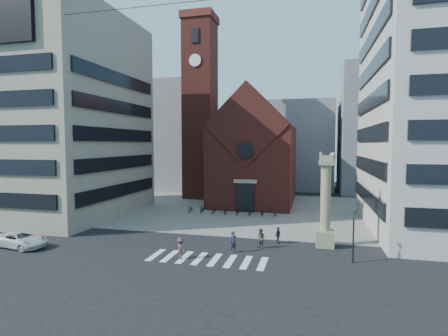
{
  "coord_description": "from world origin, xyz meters",
  "views": [
    {
      "loc": [
        8.67,
        -29.72,
        9.42
      ],
      "look_at": [
        -0.77,
        8.0,
        6.7
      ],
      "focal_mm": 28.0,
      "sensor_mm": 36.0,
      "label": 1
    }
  ],
  "objects": [
    {
      "name": "church",
      "position": [
        0.0,
        25.04,
        7.98
      ],
      "size": [
        12.0,
        16.65,
        18.0
      ],
      "color": "maroon",
      "rests_on": "ground"
    },
    {
      "name": "pedestrian_0",
      "position": [
        2.22,
        -0.72,
        0.93
      ],
      "size": [
        0.8,
        0.7,
        1.85
      ],
      "primitive_type": "imported",
      "rotation": [
        0.0,
        0.0,
        0.46
      ],
      "color": "#302C3D",
      "rests_on": "ground"
    },
    {
      "name": "piazza",
      "position": [
        0.0,
        19.0,
        0.03
      ],
      "size": [
        46.0,
        30.0,
        0.05
      ],
      "primitive_type": "cube",
      "color": "gray",
      "rests_on": "ground"
    },
    {
      "name": "zebra_crossing",
      "position": [
        0.55,
        -3.0,
        0.01
      ],
      "size": [
        10.2,
        3.2,
        0.01
      ],
      "primitive_type": null,
      "color": "white",
      "rests_on": "ground"
    },
    {
      "name": "scooter_7",
      "position": [
        4.3,
        14.72,
        0.59
      ],
      "size": [
        0.57,
        1.8,
        1.07
      ],
      "primitive_type": "imported",
      "rotation": [
        0.0,
        0.0,
        0.04
      ],
      "color": "black",
      "rests_on": "piazza"
    },
    {
      "name": "pedestrian_3",
      "position": [
        -1.59,
        -3.37,
        0.87
      ],
      "size": [
        1.29,
        1.18,
        1.74
      ],
      "primitive_type": "imported",
      "rotation": [
        0.0,
        0.0,
        2.52
      ],
      "color": "#503535",
      "rests_on": "ground"
    },
    {
      "name": "bg_block_left",
      "position": [
        -20.0,
        40.0,
        11.0
      ],
      "size": [
        16.0,
        14.0,
        22.0
      ],
      "primitive_type": "cube",
      "color": "gray",
      "rests_on": "ground"
    },
    {
      "name": "scooter_0",
      "position": [
        -7.17,
        14.72,
        0.53
      ],
      "size": [
        0.71,
        1.86,
        0.96
      ],
      "primitive_type": "imported",
      "rotation": [
        0.0,
        0.0,
        0.04
      ],
      "color": "black",
      "rests_on": "piazza"
    },
    {
      "name": "building_left",
      "position": [
        -24.0,
        10.0,
        13.0
      ],
      "size": [
        18.0,
        20.0,
        26.0
      ],
      "primitive_type": "cube",
      "color": "gray",
      "rests_on": "ground"
    },
    {
      "name": "scooter_4",
      "position": [
        -0.62,
        14.72,
        0.53
      ],
      "size": [
        0.71,
        1.86,
        0.96
      ],
      "primitive_type": "imported",
      "rotation": [
        0.0,
        0.0,
        0.04
      ],
      "color": "black",
      "rests_on": "piazza"
    },
    {
      "name": "scooter_3",
      "position": [
        -2.25,
        14.72,
        0.59
      ],
      "size": [
        0.57,
        1.8,
        1.07
      ],
      "primitive_type": "imported",
      "rotation": [
        0.0,
        0.0,
        0.04
      ],
      "color": "black",
      "rests_on": "piazza"
    },
    {
      "name": "campanile",
      "position": [
        -10.0,
        28.0,
        15.74
      ],
      "size": [
        5.5,
        5.5,
        31.2
      ],
      "color": "maroon",
      "rests_on": "ground"
    },
    {
      "name": "bg_block_right",
      "position": [
        22.0,
        42.0,
        12.0
      ],
      "size": [
        16.0,
        14.0,
        24.0
      ],
      "primitive_type": "cube",
      "color": "gray",
      "rests_on": "ground"
    },
    {
      "name": "scooter_5",
      "position": [
        1.02,
        14.72,
        0.59
      ],
      "size": [
        0.57,
        1.8,
        1.07
      ],
      "primitive_type": "imported",
      "rotation": [
        0.0,
        0.0,
        0.04
      ],
      "color": "black",
      "rests_on": "piazza"
    },
    {
      "name": "pedestrian_2",
      "position": [
        5.75,
        3.0,
        0.78
      ],
      "size": [
        0.7,
        0.99,
        1.56
      ],
      "primitive_type": "imported",
      "rotation": [
        0.0,
        0.0,
        1.19
      ],
      "color": "#292931",
      "rests_on": "ground"
    },
    {
      "name": "bg_block_mid",
      "position": [
        6.0,
        45.0,
        9.0
      ],
      "size": [
        14.0,
        12.0,
        18.0
      ],
      "primitive_type": "cube",
      "color": "gray",
      "rests_on": "ground"
    },
    {
      "name": "lion_column",
      "position": [
        10.01,
        3.0,
        3.46
      ],
      "size": [
        1.63,
        1.6,
        8.68
      ],
      "color": "gray",
      "rests_on": "ground"
    },
    {
      "name": "white_car",
      "position": [
        -16.84,
        -3.97,
        0.72
      ],
      "size": [
        5.44,
        3.09,
        1.43
      ],
      "primitive_type": "imported",
      "rotation": [
        0.0,
        0.0,
        1.43
      ],
      "color": "silver",
      "rests_on": "ground"
    },
    {
      "name": "traffic_light",
      "position": [
        12.0,
        -1.0,
        2.29
      ],
      "size": [
        0.13,
        0.16,
        4.3
      ],
      "color": "black",
      "rests_on": "ground"
    },
    {
      "name": "scooter_1",
      "position": [
        -5.53,
        14.72,
        0.59
      ],
      "size": [
        0.57,
        1.8,
        1.07
      ],
      "primitive_type": "imported",
      "rotation": [
        0.0,
        0.0,
        0.04
      ],
      "color": "black",
      "rests_on": "piazza"
    },
    {
      "name": "ground",
      "position": [
        0.0,
        0.0,
        0.0
      ],
      "size": [
        120.0,
        120.0,
        0.0
      ],
      "primitive_type": "plane",
      "color": "black",
      "rests_on": "ground"
    },
    {
      "name": "scooter_6",
      "position": [
        2.66,
        14.72,
        0.53
      ],
      "size": [
        0.71,
        1.86,
        0.96
      ],
      "primitive_type": "imported",
      "rotation": [
        0.0,
        0.0,
        0.04
      ],
      "color": "black",
      "rests_on": "piazza"
    },
    {
      "name": "pedestrian_1",
      "position": [
        4.39,
        0.98,
        0.9
      ],
      "size": [
        1.11,
        1.07,
        1.8
      ],
      "primitive_type": "imported",
      "rotation": [
        0.0,
        0.0,
        -0.63
      ],
      "color": "#584F46",
      "rests_on": "ground"
    },
    {
      "name": "scooter_2",
      "position": [
        -3.89,
        14.72,
        0.53
      ],
      "size": [
        0.71,
        1.86,
        0.96
      ],
      "primitive_type": "imported",
      "rotation": [
        0.0,
        0.0,
        0.04
      ],
      "color": "black",
      "rests_on": "piazza"
    }
  ]
}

